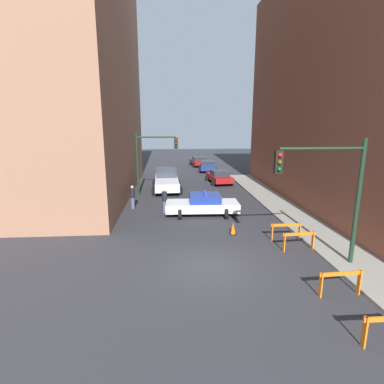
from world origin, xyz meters
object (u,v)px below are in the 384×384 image
traffic_light_far (151,154)px  pedestrian_crossing (164,200)px  pedestrian_corner (133,197)px  barrier_back (299,238)px  barrier_corner (286,229)px  parked_car_far (199,161)px  barrier_mid (341,279)px  parked_car_mid (208,166)px  traffic_cone (233,229)px  traffic_light_near (332,184)px  white_truck (167,180)px  parked_car_near (219,176)px  police_car (203,204)px

traffic_light_far → pedestrian_crossing: traffic_light_far is taller
pedestrian_corner → barrier_back: pedestrian_corner is taller
barrier_back → barrier_corner: bearing=95.1°
pedestrian_crossing → barrier_back: pedestrian_crossing is taller
parked_car_far → barrier_mid: parked_car_far is taller
parked_car_far → barrier_corner: parked_car_far is taller
traffic_light_far → barrier_mid: (7.44, -15.86, -2.78)m
parked_car_mid → barrier_back: parked_car_mid is taller
barrier_back → traffic_cone: bearing=138.3°
pedestrian_crossing → barrier_mid: pedestrian_crossing is taller
pedestrian_corner → traffic_light_near: bearing=-163.3°
traffic_light_near → traffic_cone: bearing=128.1°
pedestrian_crossing → barrier_corner: pedestrian_crossing is taller
traffic_light_near → barrier_corner: (-0.56, 2.85, -2.91)m
parked_car_mid → barrier_corner: parked_car_mid is taller
white_truck → pedestrian_crossing: bearing=-92.4°
white_truck → traffic_cone: bearing=-73.9°
traffic_light_far → parked_car_near: size_ratio=1.17×
police_car → traffic_cone: bearing=-159.2°
barrier_mid → pedestrian_crossing: bearing=120.9°
pedestrian_corner → parked_car_mid: bearing=-51.2°
white_truck → barrier_mid: (6.19, -17.48, -0.29)m
white_truck → traffic_cone: white_truck is taller
parked_car_mid → traffic_light_near: bearing=-80.7°
traffic_light_far → parked_car_far: size_ratio=1.17×
police_car → traffic_cone: 3.87m
pedestrian_crossing → pedestrian_corner: (-2.25, 1.15, 0.00)m
barrier_corner → parked_car_far: bearing=93.8°
traffic_light_near → barrier_mid: bearing=-104.8°
barrier_corner → traffic_cone: size_ratio=2.44×
white_truck → parked_car_far: (4.35, 15.65, -0.23)m
traffic_light_far → barrier_mid: size_ratio=3.25×
barrier_corner → traffic_cone: 2.74m
white_truck → parked_car_near: bearing=27.2°
parked_car_near → white_truck: bearing=-156.6°
pedestrian_corner → barrier_mid: bearing=-171.2°
traffic_light_far → parked_car_near: 8.41m
parked_car_far → barrier_corner: (1.88, -28.05, -0.06)m
pedestrian_crossing → barrier_corner: bearing=-69.2°
white_truck → barrier_mid: white_truck is taller
traffic_light_far → police_car: 7.61m
pedestrian_crossing → barrier_corner: 8.27m
parked_car_near → traffic_cone: bearing=-102.1°
parked_car_near → traffic_light_near: bearing=-91.1°
pedestrian_crossing → white_truck: bearing=60.9°
barrier_back → traffic_cone: (-2.63, 2.35, -0.30)m
police_car → barrier_back: bearing=-145.3°
traffic_light_far → white_truck: traffic_light_far is taller
pedestrian_crossing → barrier_back: size_ratio=1.04×
white_truck → traffic_cone: size_ratio=8.33×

